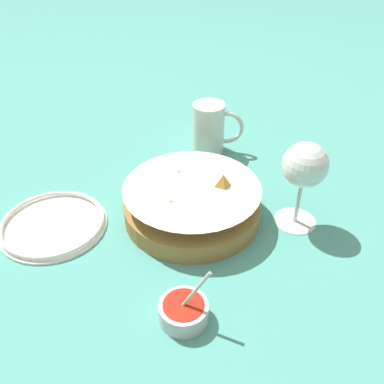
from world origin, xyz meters
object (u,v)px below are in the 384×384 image
(beer_mug, at_px, (209,130))
(side_plate, at_px, (53,224))
(sauce_cup, at_px, (184,311))
(food_basket, at_px, (192,203))
(wine_glass, at_px, (305,168))

(beer_mug, bearing_deg, side_plate, -133.54)
(sauce_cup, xyz_separation_m, side_plate, (-0.25, 0.19, -0.01))
(sauce_cup, height_order, side_plate, sauce_cup)
(sauce_cup, bearing_deg, food_basket, 90.68)
(food_basket, relative_size, wine_glass, 1.53)
(sauce_cup, distance_m, side_plate, 0.31)
(side_plate, bearing_deg, food_basket, 10.39)
(wine_glass, bearing_deg, side_plate, -174.41)
(food_basket, xyz_separation_m, wine_glass, (0.19, -0.00, 0.09))
(food_basket, relative_size, side_plate, 1.29)
(wine_glass, bearing_deg, sauce_cup, -129.55)
(food_basket, bearing_deg, side_plate, -169.61)
(side_plate, bearing_deg, wine_glass, 5.59)
(sauce_cup, distance_m, beer_mug, 0.48)
(wine_glass, distance_m, beer_mug, 0.30)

